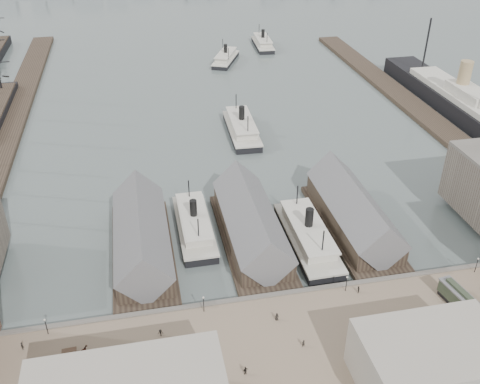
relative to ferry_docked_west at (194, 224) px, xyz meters
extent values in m
plane|color=#4A5654|center=(13.00, -23.18, -2.30)|extent=(900.00, 900.00, 0.00)
cube|color=#776450|center=(13.00, -43.18, -1.30)|extent=(180.00, 30.00, 2.00)
cube|color=#59544C|center=(13.00, -28.38, -1.15)|extent=(180.00, 1.20, 2.30)
cube|color=#2D231C|center=(-55.00, 76.82, -1.50)|extent=(10.00, 220.00, 1.60)
cube|color=#2D231C|center=(91.00, 66.82, -1.50)|extent=(10.00, 180.00, 1.60)
cube|color=#2D231C|center=(-13.00, -7.18, -1.70)|extent=(14.00, 42.00, 1.20)
cube|color=#2D231C|center=(-13.00, -6.18, 1.40)|extent=(12.00, 36.00, 5.00)
cube|color=#59595B|center=(-13.00, -6.18, 4.00)|extent=(12.60, 37.00, 12.60)
cube|color=#2D231C|center=(13.00, -7.18, -1.70)|extent=(14.00, 42.00, 1.20)
cube|color=#2D231C|center=(13.00, -6.18, 1.40)|extent=(12.00, 36.00, 5.00)
cube|color=#59595B|center=(13.00, -6.18, 4.00)|extent=(12.60, 37.00, 12.60)
cube|color=#2D231C|center=(39.00, -7.18, -1.70)|extent=(14.00, 42.00, 1.20)
cube|color=#2D231C|center=(39.00, -6.18, 1.40)|extent=(12.00, 36.00, 5.00)
cube|color=#59595B|center=(39.00, -6.18, 4.00)|extent=(12.60, 37.00, 12.60)
cube|color=gray|center=(33.00, -55.18, 4.70)|extent=(24.00, 16.00, 10.00)
cylinder|color=black|center=(-32.00, -30.18, 1.50)|extent=(0.16, 0.16, 3.60)
sphere|color=beige|center=(-32.00, -30.18, 3.40)|extent=(0.44, 0.44, 0.44)
cylinder|color=black|center=(-2.00, -30.18, 1.50)|extent=(0.16, 0.16, 3.60)
sphere|color=beige|center=(-2.00, -30.18, 3.40)|extent=(0.44, 0.44, 0.44)
cylinder|color=black|center=(28.00, -30.18, 1.50)|extent=(0.16, 0.16, 3.60)
sphere|color=beige|center=(28.00, -30.18, 3.40)|extent=(0.44, 0.44, 0.44)
cylinder|color=black|center=(58.00, -30.18, 1.50)|extent=(0.16, 0.16, 3.60)
sphere|color=beige|center=(58.00, -30.18, 3.40)|extent=(0.44, 0.44, 0.44)
cube|color=black|center=(0.00, 0.00, -1.42)|extent=(7.85, 27.49, 1.77)
cube|color=beige|center=(0.00, 0.00, -0.14)|extent=(8.25, 27.49, 0.49)
cube|color=beige|center=(0.00, 0.00, 1.23)|extent=(6.38, 19.64, 2.16)
cube|color=beige|center=(0.00, 0.00, 2.61)|extent=(6.87, 21.60, 0.39)
cylinder|color=black|center=(0.00, 0.00, 4.77)|extent=(1.77, 1.77, 4.42)
cylinder|color=black|center=(0.00, 8.84, 4.57)|extent=(0.29, 0.29, 5.89)
cylinder|color=black|center=(0.00, -8.84, 4.57)|extent=(0.29, 0.29, 5.89)
cube|color=black|center=(26.00, -10.58, -1.33)|extent=(8.61, 30.14, 1.94)
cube|color=beige|center=(26.00, -10.58, 0.07)|extent=(9.04, 30.14, 0.54)
cube|color=beige|center=(26.00, -10.58, 1.57)|extent=(7.00, 21.53, 2.37)
cube|color=beige|center=(26.00, -10.58, 3.08)|extent=(7.54, 23.68, 0.43)
cylinder|color=black|center=(26.00, -10.58, 5.45)|extent=(1.94, 1.94, 4.84)
cylinder|color=black|center=(26.00, -0.89, 5.23)|extent=(0.32, 0.32, 6.46)
cylinder|color=black|center=(26.00, -20.26, 5.23)|extent=(0.32, 0.32, 6.46)
cube|color=black|center=(23.18, 53.31, -1.34)|extent=(9.61, 30.16, 1.92)
cube|color=beige|center=(23.18, 53.31, 0.05)|extent=(10.03, 30.18, 0.53)
cube|color=beige|center=(23.18, 53.31, 1.54)|extent=(7.70, 21.58, 2.35)
cube|color=beige|center=(23.18, 53.31, 3.03)|extent=(8.31, 23.73, 0.43)
cylinder|color=black|center=(23.18, 53.31, 5.38)|extent=(1.92, 1.92, 4.80)
cylinder|color=black|center=(23.18, 62.91, 5.17)|extent=(0.32, 0.32, 6.40)
cylinder|color=black|center=(23.18, 43.71, 5.17)|extent=(0.32, 0.32, 6.40)
cube|color=black|center=(31.84, 131.15, -1.51)|extent=(16.61, 25.44, 1.59)
cube|color=beige|center=(31.84, 131.15, -0.36)|extent=(16.93, 25.59, 0.44)
cube|color=beige|center=(31.84, 131.15, 0.88)|extent=(12.50, 18.46, 1.94)
cube|color=beige|center=(31.84, 131.15, 2.11)|extent=(13.62, 20.25, 0.35)
cylinder|color=black|center=(31.84, 131.15, 4.06)|extent=(1.59, 1.59, 3.97)
cylinder|color=black|center=(31.84, 139.09, 3.88)|extent=(0.26, 0.26, 5.30)
cylinder|color=black|center=(31.84, 123.20, 3.88)|extent=(0.26, 0.26, 5.30)
cube|color=black|center=(54.45, 151.16, -1.46)|extent=(9.12, 26.44, 1.67)
cube|color=beige|center=(54.45, 151.16, -0.26)|extent=(9.49, 26.46, 0.46)
cube|color=beige|center=(54.45, 151.16, 1.04)|extent=(7.24, 18.93, 2.04)
cube|color=beige|center=(54.45, 151.16, 2.34)|extent=(7.82, 20.81, 0.37)
cylinder|color=black|center=(54.45, 151.16, 4.39)|extent=(1.67, 1.67, 4.18)
cylinder|color=black|center=(54.45, 159.52, 4.20)|extent=(0.28, 0.28, 5.57)
cylinder|color=black|center=(54.45, 142.81, 4.20)|extent=(0.28, 0.28, 5.57)
cube|color=black|center=(105.00, 55.62, 0.76)|extent=(13.28, 97.02, 6.13)
cube|color=beige|center=(105.00, 55.62, 4.85)|extent=(11.23, 56.17, 2.04)
cube|color=beige|center=(105.00, 50.51, 7.40)|extent=(8.17, 20.43, 3.06)
cylinder|color=tan|center=(105.00, 55.62, 12.00)|extent=(4.49, 4.49, 10.21)
cube|color=black|center=(48.44, -39.43, 0.11)|extent=(4.00, 10.08, 0.83)
cube|color=#2B3426|center=(48.44, -39.43, 1.87)|extent=(4.18, 10.61, 2.69)
cube|color=#59595B|center=(48.44, -39.43, 3.37)|extent=(4.45, 11.05, 0.31)
imported|color=black|center=(-25.01, -36.47, 0.49)|extent=(1.50, 1.35, 1.58)
cube|color=#3F2D21|center=(-27.61, -36.34, 0.60)|extent=(2.67, 1.62, 0.25)
cylinder|color=black|center=(-27.64, -37.04, 0.25)|extent=(1.10, 0.13, 1.10)
cylinder|color=black|center=(-27.57, -35.64, 0.25)|extent=(1.10, 0.13, 1.10)
imported|color=black|center=(-5.96, -43.76, 0.54)|extent=(2.06, 1.07, 1.69)
cube|color=#3F2D21|center=(-8.55, -43.56, 0.60)|extent=(2.71, 1.70, 0.25)
cylinder|color=black|center=(-8.60, -44.26, 0.25)|extent=(1.10, 0.17, 1.10)
cylinder|color=black|center=(-8.49, -42.86, 0.25)|extent=(1.10, 0.17, 1.10)
imported|color=black|center=(31.55, -41.94, 0.54)|extent=(2.03, 2.13, 1.68)
cube|color=#3F2D21|center=(29.24, -40.75, 0.60)|extent=(3.00, 2.53, 0.25)
cylinder|color=black|center=(28.92, -41.37, 0.25)|extent=(1.01, 0.58, 1.10)
cylinder|color=black|center=(29.56, -40.12, 0.25)|extent=(1.01, 0.58, 1.10)
imported|color=black|center=(-36.20, -33.16, 0.54)|extent=(0.71, 0.76, 1.68)
imported|color=black|center=(-22.37, -43.76, 0.59)|extent=(0.78, 0.95, 1.77)
imported|color=black|center=(-10.99, -34.98, 0.49)|extent=(1.09, 0.71, 1.59)
imported|color=black|center=(2.88, -46.96, 0.60)|extent=(1.14, 0.69, 1.81)
imported|color=black|center=(11.66, -35.38, 0.54)|extent=(0.84, 0.57, 1.68)
imported|color=black|center=(14.73, -42.93, 0.51)|extent=(0.68, 0.57, 1.62)
imported|color=black|center=(30.32, -31.18, 0.50)|extent=(0.97, 0.99, 1.60)
imported|color=black|center=(37.64, -45.45, 0.58)|extent=(0.72, 1.18, 1.77)
camera|label=1|loc=(-10.82, -108.69, 76.00)|focal=40.00mm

